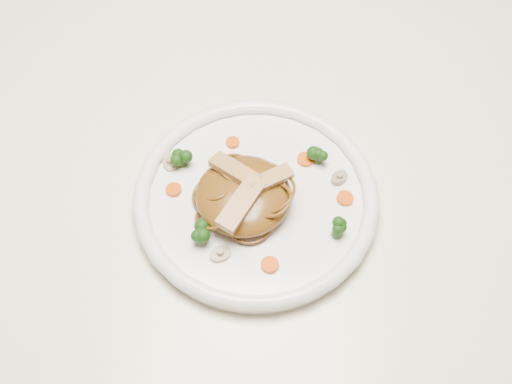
# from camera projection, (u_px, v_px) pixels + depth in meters

# --- Properties ---
(ground) EXTENTS (4.00, 4.00, 0.00)m
(ground) POSITION_uv_depth(u_px,v_px,m) (248.00, 343.00, 1.54)
(ground) COLOR #532F1C
(ground) RESTS_ON ground
(table) EXTENTS (1.20, 0.80, 0.75)m
(table) POSITION_uv_depth(u_px,v_px,m) (243.00, 186.00, 0.99)
(table) COLOR beige
(table) RESTS_ON ground
(plate) EXTENTS (0.34, 0.34, 0.02)m
(plate) POSITION_uv_depth(u_px,v_px,m) (256.00, 201.00, 0.85)
(plate) COLOR white
(plate) RESTS_ON table
(noodle_mound) EXTENTS (0.13, 0.13, 0.04)m
(noodle_mound) POSITION_uv_depth(u_px,v_px,m) (244.00, 195.00, 0.82)
(noodle_mound) COLOR brown
(noodle_mound) RESTS_ON plate
(chicken_a) EXTENTS (0.06, 0.05, 0.01)m
(chicken_a) POSITION_uv_depth(u_px,v_px,m) (269.00, 179.00, 0.81)
(chicken_a) COLOR tan
(chicken_a) RESTS_ON noodle_mound
(chicken_b) EXTENTS (0.07, 0.05, 0.01)m
(chicken_b) POSITION_uv_depth(u_px,v_px,m) (235.00, 171.00, 0.81)
(chicken_b) COLOR tan
(chicken_b) RESTS_ON noodle_mound
(chicken_c) EXTENTS (0.05, 0.08, 0.01)m
(chicken_c) POSITION_uv_depth(u_px,v_px,m) (241.00, 204.00, 0.79)
(chicken_c) COLOR tan
(chicken_c) RESTS_ON noodle_mound
(broccoli_0) EXTENTS (0.04, 0.04, 0.03)m
(broccoli_0) POSITION_uv_depth(u_px,v_px,m) (319.00, 153.00, 0.86)
(broccoli_0) COLOR #18420D
(broccoli_0) RESTS_ON plate
(broccoli_1) EXTENTS (0.03, 0.03, 0.03)m
(broccoli_1) POSITION_uv_depth(u_px,v_px,m) (181.00, 156.00, 0.85)
(broccoli_1) COLOR #18420D
(broccoli_1) RESTS_ON plate
(broccoli_2) EXTENTS (0.03, 0.03, 0.03)m
(broccoli_2) POSITION_uv_depth(u_px,v_px,m) (201.00, 231.00, 0.80)
(broccoli_2) COLOR #18420D
(broccoli_2) RESTS_ON plate
(broccoli_3) EXTENTS (0.04, 0.04, 0.03)m
(broccoli_3) POSITION_uv_depth(u_px,v_px,m) (338.00, 228.00, 0.80)
(broccoli_3) COLOR #18420D
(broccoli_3) RESTS_ON plate
(carrot_0) EXTENTS (0.03, 0.03, 0.00)m
(carrot_0) POSITION_uv_depth(u_px,v_px,m) (305.00, 159.00, 0.87)
(carrot_0) COLOR #E65708
(carrot_0) RESTS_ON plate
(carrot_1) EXTENTS (0.02, 0.02, 0.00)m
(carrot_1) POSITION_uv_depth(u_px,v_px,m) (174.00, 190.00, 0.84)
(carrot_1) COLOR #E65708
(carrot_1) RESTS_ON plate
(carrot_2) EXTENTS (0.03, 0.03, 0.00)m
(carrot_2) POSITION_uv_depth(u_px,v_px,m) (345.00, 198.00, 0.84)
(carrot_2) COLOR #E65708
(carrot_2) RESTS_ON plate
(carrot_3) EXTENTS (0.02, 0.02, 0.00)m
(carrot_3) POSITION_uv_depth(u_px,v_px,m) (233.00, 142.00, 0.88)
(carrot_3) COLOR #E65708
(carrot_3) RESTS_ON plate
(carrot_4) EXTENTS (0.02, 0.02, 0.00)m
(carrot_4) POSITION_uv_depth(u_px,v_px,m) (270.00, 265.00, 0.79)
(carrot_4) COLOR #E65708
(carrot_4) RESTS_ON plate
(mushroom_0) EXTENTS (0.04, 0.04, 0.01)m
(mushroom_0) POSITION_uv_depth(u_px,v_px,m) (220.00, 254.00, 0.80)
(mushroom_0) COLOR gray
(mushroom_0) RESTS_ON plate
(mushroom_1) EXTENTS (0.03, 0.03, 0.01)m
(mushroom_1) POSITION_uv_depth(u_px,v_px,m) (339.00, 178.00, 0.85)
(mushroom_1) COLOR gray
(mushroom_1) RESTS_ON plate
(mushroom_2) EXTENTS (0.03, 0.03, 0.01)m
(mushroom_2) POSITION_uv_depth(u_px,v_px,m) (170.00, 162.00, 0.86)
(mushroom_2) COLOR gray
(mushroom_2) RESTS_ON plate
(mushroom_3) EXTENTS (0.02, 0.02, 0.01)m
(mushroom_3) POSITION_uv_depth(u_px,v_px,m) (318.00, 155.00, 0.87)
(mushroom_3) COLOR gray
(mushroom_3) RESTS_ON plate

